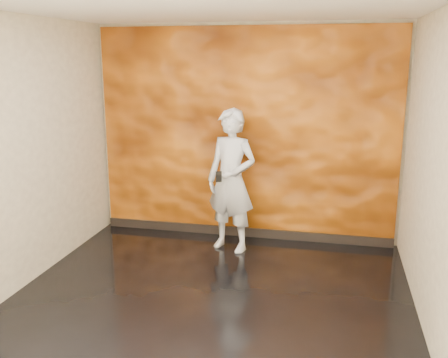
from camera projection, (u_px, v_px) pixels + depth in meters
room at (207, 165)px, 4.64m from camera, size 4.02×4.02×2.81m
feature_wall at (245, 135)px, 6.50m from camera, size 3.90×0.06×2.75m
baseboard at (244, 232)px, 6.78m from camera, size 3.90×0.04×0.12m
man at (231, 181)px, 6.15m from camera, size 0.75×0.60×1.78m
phone at (219, 177)px, 5.91m from camera, size 0.07×0.03×0.13m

